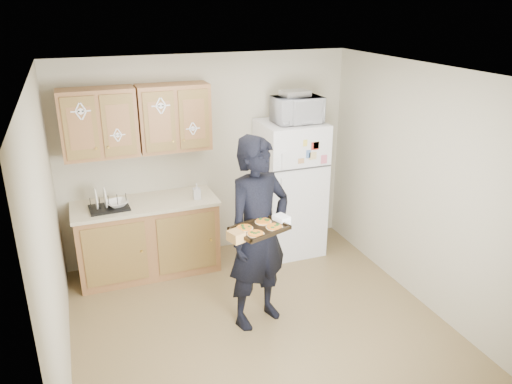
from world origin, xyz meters
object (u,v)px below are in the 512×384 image
(baking_tray, at_px, (259,229))
(dish_rack, at_px, (109,202))
(microwave, at_px, (297,110))
(refrigerator, at_px, (290,188))
(person, at_px, (258,234))

(baking_tray, bearing_deg, dish_rack, 107.51)
(microwave, height_order, dish_rack, microwave)
(microwave, bearing_deg, refrigerator, 130.86)
(person, height_order, baking_tray, person)
(refrigerator, xyz_separation_m, baking_tray, (-1.02, -1.60, 0.31))
(dish_rack, bearing_deg, person, -45.71)
(microwave, bearing_deg, dish_rack, 177.52)
(person, bearing_deg, refrigerator, 35.96)
(person, distance_m, microwave, 1.82)
(refrigerator, relative_size, baking_tray, 3.65)
(refrigerator, relative_size, microwave, 3.04)
(refrigerator, xyz_separation_m, dish_rack, (-2.20, -0.01, 0.14))
(refrigerator, xyz_separation_m, person, (-0.92, -1.32, 0.12))
(person, height_order, microwave, microwave)
(baking_tray, xyz_separation_m, dish_rack, (-1.18, 1.59, -0.18))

